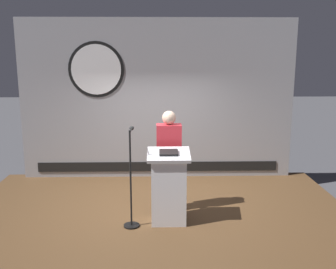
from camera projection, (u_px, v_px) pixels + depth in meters
name	position (u px, v px, depth m)	size (l,w,h in m)	color
ground_plane	(158.00, 226.00, 6.51)	(40.00, 40.00, 0.00)	#4C4C51
stage_platform	(158.00, 218.00, 6.48)	(6.40, 4.00, 0.30)	brown
banner_display	(156.00, 100.00, 7.93)	(5.58, 0.12, 3.25)	#9E9EA3
podium	(169.00, 187.00, 5.88)	(0.64, 0.50, 1.15)	silver
speaker_person	(169.00, 160.00, 6.29)	(0.40, 0.26, 1.66)	black
microphone_stand	(131.00, 192.00, 5.79)	(0.24, 0.58, 1.48)	black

